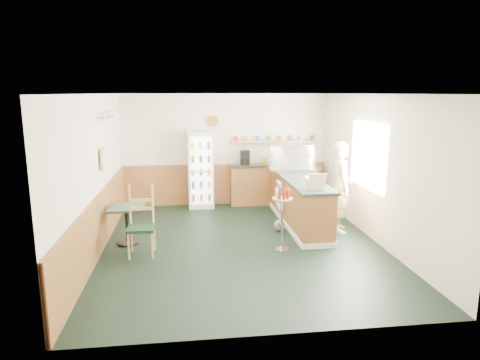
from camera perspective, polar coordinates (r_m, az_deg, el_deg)
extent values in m
plane|color=black|center=(7.90, 0.15, -8.57)|extent=(6.00, 6.00, 0.00)
cube|color=white|center=(10.50, -1.94, 4.07)|extent=(5.00, 0.02, 2.70)
cube|color=white|center=(7.64, -18.85, 0.62)|extent=(0.02, 6.00, 2.70)
cube|color=white|center=(8.24, 17.75, 1.45)|extent=(0.02, 6.00, 2.70)
cube|color=silver|center=(7.42, 0.16, 11.49)|extent=(5.00, 6.00, 0.02)
cube|color=#A45E34|center=(10.60, -1.89, -0.52)|extent=(4.98, 0.05, 1.00)
cube|color=#A45E34|center=(7.83, -18.16, -5.49)|extent=(0.05, 5.98, 1.00)
cube|color=white|center=(8.46, 16.68, 3.14)|extent=(0.06, 1.45, 1.25)
cube|color=gold|center=(8.08, -17.83, 2.69)|extent=(0.03, 0.32, 0.38)
cube|color=white|center=(8.49, -17.18, 7.89)|extent=(0.18, 1.20, 0.03)
cylinder|color=#975C25|center=(10.34, -3.60, 7.84)|extent=(0.26, 0.04, 0.26)
cube|color=#A45E34|center=(9.02, 7.82, -2.95)|extent=(0.60, 2.95, 0.95)
cube|color=white|center=(9.14, 7.75, -5.53)|extent=(0.64, 2.97, 0.10)
cube|color=#2A3A2D|center=(8.91, 7.91, 0.23)|extent=(0.68, 3.01, 0.05)
cube|color=#A45E34|center=(10.62, 4.66, -0.67)|extent=(2.20, 0.38, 0.95)
cube|color=#2A3A2D|center=(10.52, 4.70, 2.05)|extent=(2.24, 0.42, 0.05)
cube|color=tan|center=(10.52, 4.67, 5.15)|extent=(2.10, 0.22, 0.04)
cube|color=black|center=(10.37, 0.65, 3.03)|extent=(0.22, 0.18, 0.34)
cylinder|color=#B2664C|center=(10.36, -0.50, 5.54)|extent=(0.10, 0.10, 0.12)
cylinder|color=#B2664C|center=(10.40, 0.99, 5.56)|extent=(0.10, 0.10, 0.12)
cylinder|color=#B2664C|center=(10.44, 2.47, 5.57)|extent=(0.10, 0.10, 0.12)
cylinder|color=#B2664C|center=(10.49, 3.94, 5.58)|extent=(0.10, 0.10, 0.12)
cylinder|color=#B2664C|center=(10.54, 5.40, 5.59)|extent=(0.10, 0.10, 0.12)
cylinder|color=#B2664C|center=(10.60, 6.84, 5.59)|extent=(0.10, 0.10, 0.12)
cylinder|color=#B2664C|center=(10.67, 8.26, 5.59)|extent=(0.10, 0.10, 0.12)
cylinder|color=#B2664C|center=(10.75, 9.66, 5.59)|extent=(0.10, 0.10, 0.12)
cube|color=silver|center=(10.30, -5.27, 1.42)|extent=(0.60, 0.43, 1.83)
cube|color=white|center=(10.07, -5.22, 1.25)|extent=(0.51, 0.02, 1.61)
cube|color=silver|center=(10.00, -5.21, 1.18)|extent=(0.54, 0.02, 1.67)
cube|color=silver|center=(9.56, 6.84, 1.39)|extent=(0.98, 0.51, 0.07)
cube|color=silver|center=(9.52, 6.88, 3.04)|extent=(0.96, 0.49, 0.49)
cube|color=beige|center=(7.87, 9.96, -0.38)|extent=(0.44, 0.45, 0.21)
imported|color=tan|center=(8.63, 13.32, -0.92)|extent=(0.54, 0.67, 1.80)
cylinder|color=silver|center=(7.67, 5.54, -9.18)|extent=(0.27, 0.27, 0.02)
cylinder|color=silver|center=(7.52, 5.61, -5.90)|extent=(0.04, 0.04, 0.92)
cylinder|color=tan|center=(7.39, 5.68, -2.50)|extent=(0.35, 0.35, 0.02)
cylinder|color=red|center=(7.38, 6.53, -1.82)|extent=(0.05, 0.05, 0.16)
cylinder|color=red|center=(7.44, 6.29, -1.70)|extent=(0.05, 0.05, 0.16)
cylinder|color=red|center=(7.48, 5.79, -1.63)|extent=(0.05, 0.05, 0.16)
cylinder|color=red|center=(7.46, 5.24, -1.65)|extent=(0.05, 0.05, 0.16)
cylinder|color=red|center=(7.40, 4.89, -1.75)|extent=(0.05, 0.05, 0.16)
cylinder|color=red|center=(7.33, 4.92, -1.88)|extent=(0.05, 0.05, 0.16)
cylinder|color=red|center=(7.28, 5.31, -1.99)|extent=(0.05, 0.05, 0.16)
cylinder|color=red|center=(7.27, 5.89, -2.01)|extent=(0.05, 0.05, 0.16)
cylinder|color=red|center=(7.31, 6.37, -1.95)|extent=(0.05, 0.05, 0.16)
cube|color=black|center=(9.21, 5.37, -4.03)|extent=(0.05, 0.40, 0.03)
cube|color=silver|center=(9.19, 5.26, -3.61)|extent=(0.09, 0.36, 0.14)
cube|color=black|center=(9.17, 5.39, -3.05)|extent=(0.05, 0.40, 0.03)
cube|color=silver|center=(9.15, 5.28, -2.63)|extent=(0.09, 0.36, 0.14)
cube|color=black|center=(9.13, 5.41, -2.06)|extent=(0.05, 0.40, 0.03)
cube|color=silver|center=(9.11, 5.30, -1.63)|extent=(0.09, 0.36, 0.14)
cube|color=black|center=(9.09, 5.43, -1.06)|extent=(0.05, 0.40, 0.03)
cube|color=silver|center=(9.07, 5.32, -0.63)|extent=(0.09, 0.36, 0.14)
cylinder|color=black|center=(8.17, -14.67, -8.13)|extent=(0.37, 0.37, 0.04)
cylinder|color=black|center=(8.06, -14.79, -5.90)|extent=(0.07, 0.07, 0.65)
cube|color=#2A3A2D|center=(7.97, -14.92, -3.54)|extent=(0.67, 0.67, 0.04)
cube|color=black|center=(7.43, -13.06, -6.29)|extent=(0.45, 0.45, 0.05)
cylinder|color=tan|center=(7.36, -14.62, -8.57)|extent=(0.04, 0.04, 0.47)
cylinder|color=tan|center=(7.31, -11.61, -8.55)|extent=(0.04, 0.04, 0.47)
cylinder|color=tan|center=(7.71, -14.26, -7.60)|extent=(0.04, 0.04, 0.47)
cylinder|color=tan|center=(7.67, -11.40, -7.57)|extent=(0.04, 0.04, 0.47)
cube|color=tan|center=(7.53, -13.03, -3.20)|extent=(0.40, 0.05, 0.72)
sphere|color=gray|center=(8.64, 5.27, -6.05)|extent=(0.22, 0.22, 0.22)
sphere|color=gray|center=(8.51, 5.44, -5.68)|extent=(0.13, 0.13, 0.13)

